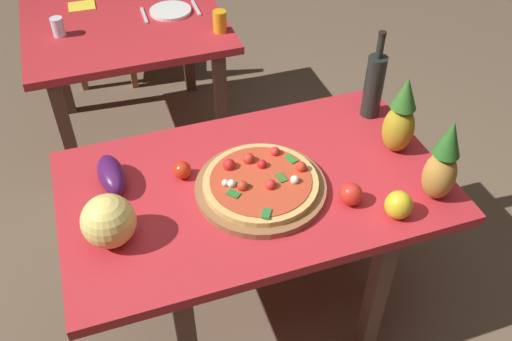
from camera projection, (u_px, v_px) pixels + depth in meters
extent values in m
plane|color=brown|center=(255.00, 304.00, 2.45)|extent=(10.00, 10.00, 0.00)
cube|color=brown|center=(375.00, 300.00, 2.05)|extent=(0.06, 0.06, 0.70)
cube|color=brown|center=(151.00, 213.00, 2.38)|extent=(0.06, 0.06, 0.70)
cube|color=brown|center=(303.00, 178.00, 2.55)|extent=(0.06, 0.06, 0.70)
cube|color=red|center=(254.00, 187.00, 1.97)|extent=(1.36, 0.81, 0.04)
cube|color=brown|center=(70.00, 142.00, 2.74)|extent=(0.06, 0.06, 0.70)
cube|color=brown|center=(221.00, 112.00, 2.93)|extent=(0.06, 0.06, 0.70)
cube|color=brown|center=(58.00, 63.00, 3.29)|extent=(0.06, 0.06, 0.70)
cube|color=brown|center=(187.00, 42.00, 3.48)|extent=(0.06, 0.06, 0.70)
cube|color=red|center=(125.00, 26.00, 2.86)|extent=(1.02, 0.88, 0.04)
cube|color=#905D39|center=(135.00, 35.00, 3.84)|extent=(0.04, 0.04, 0.41)
cube|color=#905D39|center=(87.00, 37.00, 3.82)|extent=(0.04, 0.04, 0.41)
cube|color=#905D39|center=(131.00, 60.00, 3.60)|extent=(0.04, 0.04, 0.41)
cube|color=#905D39|center=(80.00, 62.00, 3.58)|extent=(0.04, 0.04, 0.41)
cube|color=#905D39|center=(102.00, 17.00, 3.56)|extent=(0.49, 0.49, 0.04)
cylinder|color=#905D39|center=(261.00, 188.00, 1.92)|extent=(0.46, 0.46, 0.02)
cylinder|color=#DDAE60|center=(261.00, 183.00, 1.90)|extent=(0.40, 0.40, 0.02)
cylinder|color=#C34327|center=(261.00, 180.00, 1.89)|extent=(0.35, 0.35, 0.00)
sphere|color=red|center=(301.00, 167.00, 1.93)|extent=(0.04, 0.04, 0.04)
sphere|color=red|center=(229.00, 165.00, 1.93)|extent=(0.04, 0.04, 0.04)
sphere|color=red|center=(271.00, 185.00, 1.86)|extent=(0.04, 0.04, 0.04)
sphere|color=red|center=(275.00, 152.00, 1.99)|extent=(0.04, 0.04, 0.04)
sphere|color=red|center=(243.00, 186.00, 1.85)|extent=(0.04, 0.04, 0.04)
sphere|color=red|center=(249.00, 159.00, 1.96)|extent=(0.04, 0.04, 0.04)
sphere|color=red|center=(262.00, 164.00, 1.94)|extent=(0.03, 0.03, 0.03)
cube|color=#2A7C2F|center=(243.00, 185.00, 1.87)|extent=(0.05, 0.05, 0.00)
cube|color=#2D822A|center=(291.00, 159.00, 1.97)|extent=(0.04, 0.05, 0.00)
cube|color=#2B7535|center=(266.00, 213.00, 1.77)|extent=(0.05, 0.05, 0.00)
cube|color=#376E29|center=(281.00, 178.00, 1.90)|extent=(0.03, 0.05, 0.00)
cube|color=#277129|center=(233.00, 194.00, 1.84)|extent=(0.05, 0.05, 0.00)
sphere|color=white|center=(295.00, 180.00, 1.88)|extent=(0.03, 0.03, 0.03)
sphere|color=white|center=(225.00, 183.00, 1.87)|extent=(0.03, 0.03, 0.03)
sphere|color=white|center=(232.00, 184.00, 1.86)|extent=(0.03, 0.03, 0.03)
cylinder|color=black|center=(374.00, 87.00, 2.17)|extent=(0.08, 0.08, 0.26)
cylinder|color=black|center=(380.00, 47.00, 2.05)|extent=(0.03, 0.03, 0.09)
cylinder|color=black|center=(383.00, 34.00, 2.02)|extent=(0.03, 0.03, 0.02)
ellipsoid|color=#BC8537|center=(439.00, 175.00, 1.84)|extent=(0.11, 0.11, 0.19)
cone|color=#2A6822|center=(450.00, 138.00, 1.74)|extent=(0.09, 0.09, 0.13)
ellipsoid|color=#AB9222|center=(398.00, 129.00, 2.03)|extent=(0.12, 0.12, 0.19)
cone|color=#316C24|center=(406.00, 93.00, 1.92)|extent=(0.09, 0.09, 0.12)
sphere|color=#EED66E|center=(109.00, 221.00, 1.70)|extent=(0.17, 0.17, 0.17)
ellipsoid|color=gold|center=(399.00, 205.00, 1.81)|extent=(0.09, 0.09, 0.10)
ellipsoid|color=#461650|center=(112.00, 175.00, 1.92)|extent=(0.11, 0.21, 0.09)
sphere|color=red|center=(182.00, 170.00, 1.96)|extent=(0.06, 0.06, 0.06)
sphere|color=red|center=(351.00, 194.00, 1.86)|extent=(0.08, 0.08, 0.08)
cylinder|color=orange|center=(220.00, 21.00, 2.74)|extent=(0.07, 0.07, 0.11)
cylinder|color=silver|center=(58.00, 27.00, 2.71)|extent=(0.06, 0.06, 0.09)
cylinder|color=white|center=(170.00, 11.00, 2.93)|extent=(0.22, 0.22, 0.02)
cube|color=silver|center=(144.00, 15.00, 2.90)|extent=(0.02, 0.18, 0.01)
cube|color=silver|center=(196.00, 8.00, 2.96)|extent=(0.02, 0.18, 0.01)
cube|color=yellow|center=(82.00, 6.00, 2.98)|extent=(0.14, 0.12, 0.01)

